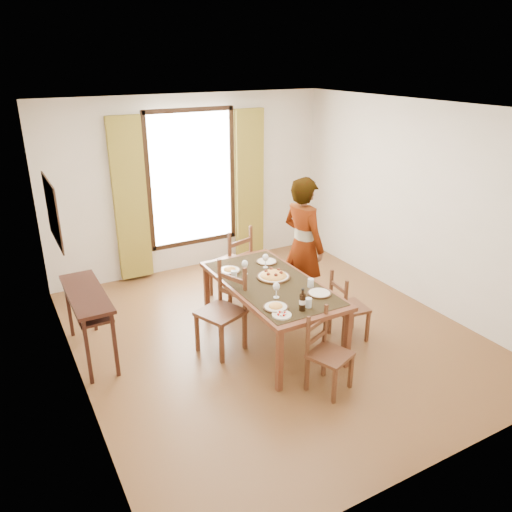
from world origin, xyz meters
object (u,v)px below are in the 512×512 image
dining_table (271,287)px  pasta_platter (273,274)px  console_table (87,301)px  man (303,246)px

dining_table → pasta_platter: bearing=47.1°
dining_table → console_table: bearing=160.7°
dining_table → man: size_ratio=1.07×
dining_table → pasta_platter: pasta_platter is taller
dining_table → pasta_platter: 0.17m
dining_table → pasta_platter: (0.09, 0.09, 0.11)m
dining_table → man: (0.76, 0.48, 0.22)m
console_table → dining_table: size_ratio=0.62×
console_table → pasta_platter: bearing=-16.2°
man → pasta_platter: (-0.68, -0.38, -0.11)m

